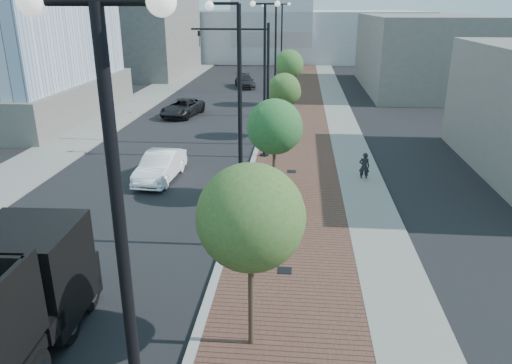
{
  "coord_description": "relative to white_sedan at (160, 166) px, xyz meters",
  "views": [
    {
      "loc": [
        2.76,
        -7.23,
        9.09
      ],
      "look_at": [
        1.0,
        12.0,
        2.0
      ],
      "focal_mm": 34.02,
      "sensor_mm": 36.0,
      "label": 1
    }
  ],
  "objects": [
    {
      "name": "utility_cover_1",
      "position": [
        7.15,
        -9.32,
        -0.64
      ],
      "size": [
        0.5,
        0.5,
        0.02
      ],
      "primitive_type": "cube",
      "color": "black",
      "rests_on": "sidewalk"
    },
    {
      "name": "commercial_block_nw",
      "position": [
        -15.25,
        42.68,
        4.23
      ],
      "size": [
        14.0,
        20.0,
        10.0
      ],
      "primitive_type": "cube",
      "color": "#5D5A54",
      "rests_on": "ground"
    },
    {
      "name": "traffic_mast",
      "position": [
        4.45,
        7.68,
        4.21
      ],
      "size": [
        5.09,
        0.2,
        8.0
      ],
      "color": "black",
      "rests_on": "ground"
    },
    {
      "name": "dark_car_mid",
      "position": [
        -2.59,
        16.08,
        -0.06
      ],
      "size": [
        3.34,
        5.53,
        1.44
      ],
      "primitive_type": "imported",
      "rotation": [
        0.0,
        0.0,
        -0.2
      ],
      "color": "black",
      "rests_on": "ground"
    },
    {
      "name": "tree_1",
      "position": [
        6.4,
        -2.29,
        2.9
      ],
      "size": [
        2.64,
        2.63,
        5.01
      ],
      "color": "#382619",
      "rests_on": "ground"
    },
    {
      "name": "curb",
      "position": [
        4.75,
        22.68,
        -0.7
      ],
      "size": [
        0.3,
        140.0,
        0.14
      ],
      "primitive_type": "cube",
      "color": "gray",
      "rests_on": "ground"
    },
    {
      "name": "tree_0",
      "position": [
        6.4,
        -13.29,
        3.19
      ],
      "size": [
        2.83,
        2.83,
        5.4
      ],
      "color": "#382619",
      "rests_on": "ground"
    },
    {
      "name": "dark_car_far",
      "position": [
        1.03,
        31.9,
        -0.08
      ],
      "size": [
        3.08,
        5.12,
        1.39
      ],
      "primitive_type": "imported",
      "rotation": [
        0.0,
        0.0,
        0.25
      ],
      "color": "black",
      "rests_on": "ground"
    },
    {
      "name": "convention_center",
      "position": [
        2.75,
        67.68,
        5.23
      ],
      "size": [
        50.0,
        30.0,
        50.0
      ],
      "color": "#ADB1B7",
      "rests_on": "ground"
    },
    {
      "name": "tree_2",
      "position": [
        6.4,
        9.71,
        2.67
      ],
      "size": [
        2.37,
        2.32,
        4.62
      ],
      "color": "#382619",
      "rests_on": "ground"
    },
    {
      "name": "streetlight_4",
      "position": [
        5.35,
        28.68,
        4.05
      ],
      "size": [
        1.72,
        0.56,
        9.28
      ],
      "color": "black",
      "rests_on": "ground"
    },
    {
      "name": "sidewalk",
      "position": [
        8.25,
        22.68,
        -0.71
      ],
      "size": [
        7.0,
        140.0,
        0.12
      ],
      "primitive_type": "cube",
      "color": "#4C2D23",
      "rests_on": "ground"
    },
    {
      "name": "streetlight_3",
      "position": [
        5.24,
        16.68,
        3.57
      ],
      "size": [
        1.44,
        0.56,
        9.21
      ],
      "color": "black",
      "rests_on": "ground"
    },
    {
      "name": "tree_3",
      "position": [
        6.4,
        21.71,
        3.05
      ],
      "size": [
        2.71,
        2.71,
        5.19
      ],
      "color": "#382619",
      "rests_on": "ground"
    },
    {
      "name": "commercial_block_ne",
      "position": [
        20.75,
        32.68,
        3.23
      ],
      "size": [
        12.0,
        22.0,
        8.0
      ],
      "primitive_type": "cube",
      "color": "#64605A",
      "rests_on": "ground"
    },
    {
      "name": "pedestrian",
      "position": [
        11.1,
        0.93,
        0.01
      ],
      "size": [
        0.6,
        0.42,
        1.58
      ],
      "primitive_type": "imported",
      "rotation": [
        0.0,
        0.0,
        3.07
      ],
      "color": "black",
      "rests_on": "ground"
    },
    {
      "name": "concrete_strip",
      "position": [
        10.95,
        22.68,
        -0.71
      ],
      "size": [
        2.4,
        140.0,
        0.13
      ],
      "primitive_type": "cube",
      "color": "slate",
      "rests_on": "ground"
    },
    {
      "name": "white_sedan",
      "position": [
        0.0,
        0.0,
        0.0
      ],
      "size": [
        1.93,
        4.79,
        1.55
      ],
      "primitive_type": "imported",
      "rotation": [
        0.0,
        0.0,
        -0.06
      ],
      "color": "white",
      "rests_on": "ground"
    },
    {
      "name": "utility_cover_2",
      "position": [
        7.15,
        1.68,
        -0.64
      ],
      "size": [
        0.5,
        0.5,
        0.02
      ],
      "primitive_type": "cube",
      "color": "black",
      "rests_on": "sidewalk"
    },
    {
      "name": "streetlight_1",
      "position": [
        5.24,
        -7.32,
        3.57
      ],
      "size": [
        1.44,
        0.56,
        9.21
      ],
      "color": "black",
      "rests_on": "ground"
    },
    {
      "name": "streetlight_2",
      "position": [
        5.35,
        4.68,
        4.05
      ],
      "size": [
        1.72,
        0.56,
        9.28
      ],
      "color": "black",
      "rests_on": "ground"
    },
    {
      "name": "west_sidewalk",
      "position": [
        -8.25,
        22.68,
        -0.71
      ],
      "size": [
        4.0,
        140.0,
        0.12
      ],
      "primitive_type": "cube",
      "color": "slate",
      "rests_on": "ground"
    },
    {
      "name": "streetlight_0",
      "position": [
        5.35,
        -19.32,
        4.05
      ],
      "size": [
        1.72,
        0.56,
        9.28
      ],
      "color": "black",
      "rests_on": "ground"
    }
  ]
}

